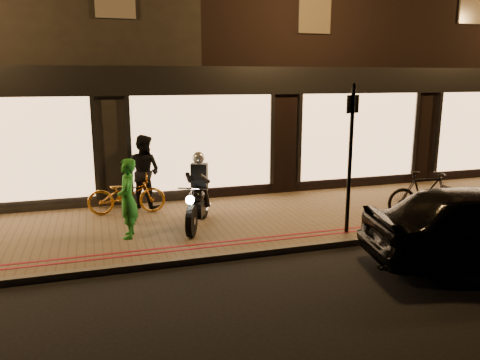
{
  "coord_description": "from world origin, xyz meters",
  "views": [
    {
      "loc": [
        -2.64,
        -7.61,
        3.22
      ],
      "look_at": [
        0.25,
        1.62,
        1.1
      ],
      "focal_mm": 35.0,
      "sensor_mm": 36.0,
      "label": 1
    }
  ],
  "objects_px": {
    "motorcycle": "(198,198)",
    "person_green": "(128,199)",
    "sign_post": "(350,151)",
    "bicycle_gold": "(127,194)"
  },
  "relations": [
    {
      "from": "motorcycle",
      "to": "bicycle_gold",
      "type": "height_order",
      "value": "motorcycle"
    },
    {
      "from": "motorcycle",
      "to": "person_green",
      "type": "distance_m",
      "value": 1.5
    },
    {
      "from": "bicycle_gold",
      "to": "person_green",
      "type": "height_order",
      "value": "person_green"
    },
    {
      "from": "bicycle_gold",
      "to": "person_green",
      "type": "bearing_deg",
      "value": -178.53
    },
    {
      "from": "motorcycle",
      "to": "bicycle_gold",
      "type": "distance_m",
      "value": 1.98
    },
    {
      "from": "bicycle_gold",
      "to": "motorcycle",
      "type": "bearing_deg",
      "value": -131.36
    },
    {
      "from": "motorcycle",
      "to": "sign_post",
      "type": "xyz_separation_m",
      "value": [
        2.82,
        -1.28,
        1.06
      ]
    },
    {
      "from": "sign_post",
      "to": "bicycle_gold",
      "type": "height_order",
      "value": "sign_post"
    },
    {
      "from": "motorcycle",
      "to": "person_green",
      "type": "height_order",
      "value": "motorcycle"
    },
    {
      "from": "bicycle_gold",
      "to": "sign_post",
      "type": "bearing_deg",
      "value": -118.43
    }
  ]
}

